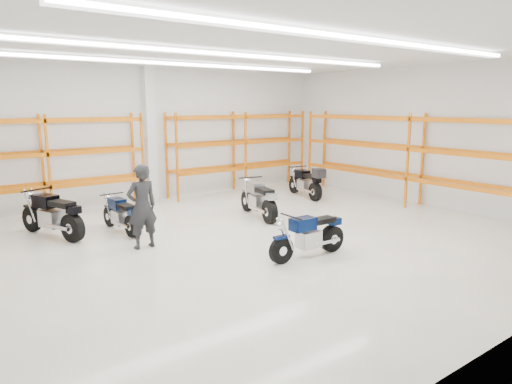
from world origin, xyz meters
TOP-DOWN VIEW (x-y plane):
  - ground at (0.00, 0.00)m, footprint 14.00×14.00m
  - room_shell at (0.00, 0.03)m, footprint 14.02×12.02m
  - motorcycle_main at (0.35, -1.73)m, footprint 2.02×0.67m
  - motorcycle_back_a at (-3.79, 3.14)m, footprint 1.09×2.25m
  - motorcycle_back_b at (-2.28, 2.58)m, footprint 0.64×1.93m
  - motorcycle_back_c at (1.50, 1.70)m, footprint 0.89×2.26m
  - motorcycle_back_d at (4.60, 3.02)m, footprint 0.88×2.21m
  - standing_man at (-2.34, 1.02)m, footprint 0.73×0.49m
  - structural_column at (0.00, 5.82)m, footprint 0.32×0.32m
  - pallet_racking_back_left at (-3.40, 5.48)m, footprint 5.67×0.87m
  - pallet_racking_back_right at (3.40, 5.48)m, footprint 5.67×0.87m
  - pallet_racking_side at (6.48, 0.00)m, footprint 0.87×9.07m

SIDE VIEW (x-z plane):
  - ground at x=0.00m, z-range 0.00..0.00m
  - motorcycle_back_b at x=-2.28m, z-range -0.03..0.92m
  - motorcycle_main at x=0.35m, z-range -0.03..0.96m
  - motorcycle_back_c at x=1.50m, z-range -0.04..1.08m
  - motorcycle_back_a at x=-3.79m, z-range -0.04..1.12m
  - motorcycle_back_d at x=4.60m, z-range -0.02..1.12m
  - standing_man at x=-2.34m, z-range 0.00..1.95m
  - pallet_racking_back_left at x=-3.40m, z-range 0.29..3.29m
  - pallet_racking_back_right at x=3.40m, z-range 0.29..3.29m
  - pallet_racking_side at x=6.48m, z-range 0.31..3.31m
  - structural_column at x=0.00m, z-range 0.00..4.50m
  - room_shell at x=0.00m, z-range 1.03..5.54m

